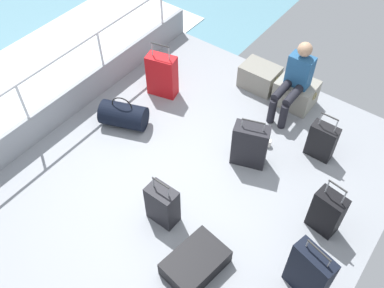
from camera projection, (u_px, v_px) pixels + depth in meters
name	position (u px, v px, depth m)	size (l,w,h in m)	color
ground_plane	(193.00, 185.00, 5.44)	(4.40, 5.20, 0.06)	gray
gunwale_port	(72.00, 101.00, 6.10)	(0.06, 5.20, 0.45)	gray
railing_port	(63.00, 71.00, 5.69)	(0.04, 4.20, 1.02)	silver
sea_wake	(20.00, 91.00, 7.09)	(12.00, 12.00, 0.01)	#598C9E
cargo_crate_0	(260.00, 77.00, 6.53)	(0.60, 0.41, 0.37)	gray
cargo_crate_1	(296.00, 93.00, 6.26)	(0.59, 0.46, 0.40)	gray
passenger_seated	(295.00, 79.00, 5.88)	(0.34, 0.66, 1.10)	#26598C
suitcase_0	(327.00, 212.00, 4.78)	(0.37, 0.26, 0.81)	black
suitcase_1	(162.00, 75.00, 6.31)	(0.48, 0.32, 0.89)	red
suitcase_3	(309.00, 272.00, 4.25)	(0.47, 0.29, 0.82)	black
suitcase_4	(250.00, 145.00, 5.42)	(0.50, 0.36, 0.76)	black
suitcase_5	(195.00, 263.00, 4.58)	(0.56, 0.74, 0.22)	black
suitcase_6	(163.00, 205.00, 4.88)	(0.36, 0.23, 0.71)	black
suitcase_7	(322.00, 141.00, 5.54)	(0.35, 0.19, 0.73)	black
duffel_bag	(124.00, 115.00, 5.98)	(0.73, 0.56, 0.51)	black
paper_cup	(268.00, 143.00, 5.80)	(0.08, 0.08, 0.10)	white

